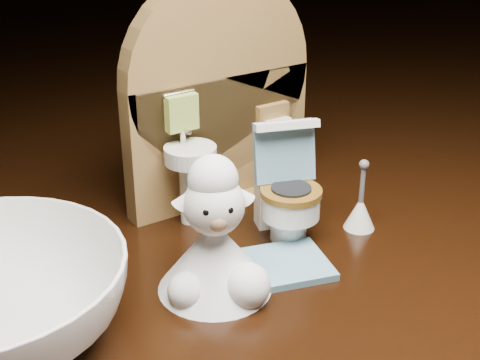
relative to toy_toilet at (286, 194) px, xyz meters
name	(u,v)px	position (x,y,z in m)	size (l,w,h in m)	color
backdrop_panel	(218,106)	(-0.01, 0.06, 0.04)	(0.13, 0.05, 0.15)	olive
toy_toilet	(286,194)	(0.00, 0.00, 0.00)	(0.04, 0.05, 0.07)	white
bath_mat	(281,265)	(-0.03, -0.03, -0.02)	(0.05, 0.04, 0.00)	#6090A8
toilet_brush	(360,210)	(0.04, -0.02, -0.01)	(0.02, 0.02, 0.05)	white
plush_lamb	(215,245)	(-0.07, -0.03, 0.00)	(0.06, 0.06, 0.08)	white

